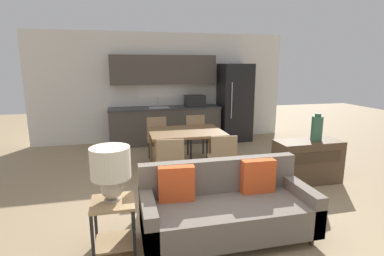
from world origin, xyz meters
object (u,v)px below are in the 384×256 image
dining_table (186,134)px  dining_chair_far_right (197,133)px  dining_chair_near_right (222,157)px  side_table (114,219)px  refrigerator (235,102)px  dining_chair_near_left (170,161)px  credenza (307,161)px  couch (225,208)px  dining_chair_far_left (157,136)px  vase (317,128)px  table_lamp (111,168)px

dining_table → dining_chair_far_right: (0.42, 0.86, -0.20)m
dining_chair_near_right → side_table: bearing=48.6°
refrigerator → side_table: bearing=-124.8°
dining_chair_near_right → dining_chair_near_left: size_ratio=1.00×
credenza → dining_chair_far_right: size_ratio=1.25×
couch → side_table: size_ratio=3.29×
credenza → side_table: bearing=-157.9°
dining_table → dining_chair_near_right: (0.41, -0.83, -0.20)m
credenza → dining_chair_far_right: dining_chair_far_right is taller
dining_chair_far_right → dining_chair_near_left: 1.91m
dining_chair_near_right → couch: bearing=81.0°
refrigerator → couch: refrigerator is taller
dining_table → dining_chair_far_right: bearing=63.9°
couch → credenza: size_ratio=1.75×
refrigerator → couch: bearing=-112.4°
dining_table → side_table: bearing=-119.2°
dining_chair_far_left → dining_chair_near_right: 1.84m
dining_table → credenza: size_ratio=1.21×
dining_chair_far_right → dining_chair_near_left: size_ratio=1.00×
vase → dining_table: bearing=154.3°
side_table → vase: vase is taller
dining_chair_far_right → dining_chair_far_left: 0.84m
dining_table → credenza: dining_table is taller
credenza → vase: (0.13, 0.01, 0.56)m
dining_chair_far_left → dining_chair_near_right: same height
vase → dining_chair_near_right: (-1.58, 0.12, -0.42)m
refrigerator → couch: size_ratio=1.02×
dining_table → table_lamp: (-1.24, -2.20, 0.23)m
dining_chair_far_left → dining_chair_near_left: bearing=-89.0°
dining_chair_far_left → dining_chair_near_left: (-0.01, -1.66, 0.00)m
vase → dining_chair_near_left: size_ratio=0.51×
side_table → dining_chair_near_right: bearing=40.1°
couch → table_lamp: 1.36m
dining_chair_far_left → dining_chair_near_left: size_ratio=1.00×
dining_chair_near_left → dining_chair_far_right: bearing=-109.6°
side_table → credenza: credenza is taller
vase → dining_chair_far_left: 3.01m
table_lamp → dining_chair_far_left: bearing=74.7°
couch → table_lamp: bearing=-178.9°
dining_chair_far_right → dining_chair_near_right: 1.69m
refrigerator → dining_table: (-1.73, -2.05, -0.28)m
credenza → dining_chair_far_right: (-1.43, 1.83, 0.14)m
side_table → couch: bearing=2.3°
couch → vase: (2.00, 1.22, 0.57)m
credenza → vase: size_ratio=2.44×
dining_chair_near_right → dining_chair_near_left: bearing=9.7°
couch → dining_chair_near_right: (0.42, 1.34, 0.16)m
couch → vase: vase is taller
couch → dining_chair_far_left: size_ratio=2.19×
refrigerator → credenza: refrigerator is taller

